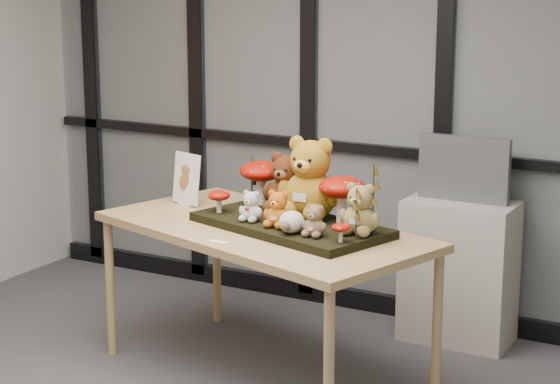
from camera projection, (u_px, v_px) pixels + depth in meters
The scene contains 24 objects.
room_shell at pixel (123, 91), 4.02m from camera, with size 5.00×5.00×5.00m.
glass_partition at pixel (374, 90), 6.18m from camera, with size 4.90×0.06×2.78m.
display_table at pixel (264, 239), 5.28m from camera, with size 1.96×1.36×0.83m.
diorama_tray at pixel (291, 225), 5.22m from camera, with size 1.02×0.51×0.04m, color black.
bear_pooh_yellow at pixel (311, 173), 5.25m from camera, with size 0.36×0.32×0.47m, color #A7771A, non-canonical shape.
bear_brown_medium at pixel (287, 180), 5.37m from camera, with size 0.27×0.24×0.35m, color #4B200D, non-canonical shape.
bear_tan_back at pixel (360, 206), 4.94m from camera, with size 0.21×0.19×0.28m, color olive, non-canonical shape.
bear_small_yellow at pixel (278, 207), 5.08m from camera, with size 0.16×0.14×0.21m, color #CD6411, non-canonical shape.
bear_white_bow at pixel (251, 204), 5.20m from camera, with size 0.13×0.12×0.18m, color silver, non-canonical shape.
bear_beige_small at pixel (315, 219), 4.91m from camera, with size 0.13×0.12×0.18m, color #836344, non-canonical shape.
plush_cream_hedgehog at pixel (292, 221), 4.97m from camera, with size 0.09×0.09×0.12m, color silver, non-canonical shape.
mushroom_back_left at pixel (261, 181), 5.55m from camera, with size 0.24×0.24×0.26m, color #930D04, non-canonical shape.
mushroom_back_right at pixel (342, 197), 5.15m from camera, with size 0.24×0.24×0.27m, color #930D04, non-canonical shape.
mushroom_front_left at pixel (219, 200), 5.38m from camera, with size 0.12×0.12×0.13m, color #930D04, non-canonical shape.
mushroom_front_right at pixel (341, 232), 4.81m from camera, with size 0.09×0.09×0.10m, color #930D04, non-canonical shape.
sprig_green_far_left at pixel (252, 180), 5.58m from camera, with size 0.05×0.05×0.26m, color #113A0D, non-canonical shape.
sprig_green_mid_left at pixel (280, 182), 5.50m from camera, with size 0.05×0.05×0.27m, color #113A0D, non-canonical shape.
sprig_dry_far_right at pixel (373, 199), 4.93m from camera, with size 0.05×0.05×0.35m, color brown, non-canonical shape.
sprig_dry_mid_right at pixel (356, 214), 4.84m from camera, with size 0.05×0.05×0.25m, color brown, non-canonical shape.
sprig_green_centre at pixel (308, 193), 5.38m from camera, with size 0.05×0.05×0.20m, color #113A0D, non-canonical shape.
sign_holder at pixel (186, 181), 5.71m from camera, with size 0.21×0.10×0.30m.
label_card at pixel (219, 242), 4.99m from camera, with size 0.10×0.03×0.00m, color white.
cabinet at pixel (459, 272), 5.90m from camera, with size 0.63×0.37×0.84m, color #AAA498.
monitor at pixel (464, 169), 5.78m from camera, with size 0.53×0.06×0.38m.
Camera 1 is at (2.49, -3.20, 2.18)m, focal length 65.00 mm.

